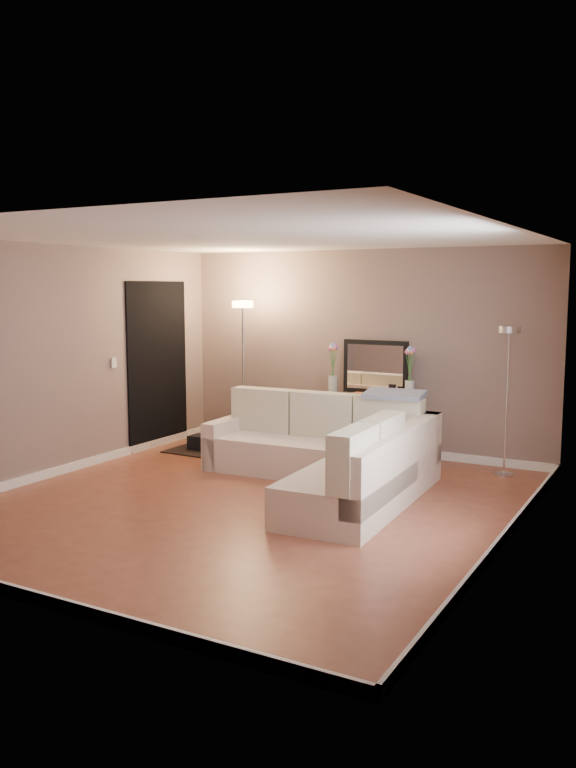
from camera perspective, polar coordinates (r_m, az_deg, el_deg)
The scene contains 23 objects.
floor at distance 7.53m, azimuth -2.99°, elevation -9.07°, with size 5.00×5.50×0.01m, color brown.
ceiling at distance 7.23m, azimuth -3.13°, elevation 11.18°, with size 5.00×5.50×0.01m, color white.
wall_back at distance 9.70m, azimuth 5.62°, elevation 2.49°, with size 5.00×0.02×2.60m, color gray.
wall_front at distance 5.16m, azimuth -19.54°, elevation -2.29°, with size 5.00×0.02×2.60m, color gray.
wall_left at distance 8.85m, azimuth -16.99°, elevation 1.72°, with size 0.02×5.50×2.60m, color gray.
wall_right at distance 6.31m, azimuth 16.65°, elevation -0.46°, with size 0.02×5.50×2.60m, color gray.
baseboard_back at distance 9.87m, azimuth 5.47°, elevation -4.77°, with size 5.00×0.03×0.10m, color white.
baseboard_front at distance 5.52m, azimuth -18.76°, elevation -15.16°, with size 5.00×0.03×0.10m, color white.
baseboard_left at distance 9.03m, azimuth -16.57°, elevation -6.20°, with size 0.03×5.50×0.10m, color white.
baseboard_right at distance 6.60m, azimuth 16.03°, elevation -11.26°, with size 0.03×5.50×0.10m, color white.
doorway at distance 10.10m, azimuth -9.89°, elevation 1.47°, with size 0.02×1.20×2.20m, color black.
switch_plate at distance 9.44m, azimuth -13.14°, elevation 1.58°, with size 0.02×0.08×0.12m, color white.
sectional_sofa at distance 8.05m, azimuth 3.46°, elevation -5.45°, with size 2.70×2.52×0.91m.
throw_blanket at distance 8.37m, azimuth 8.11°, elevation -0.78°, with size 0.66×0.38×0.05m, color gray.
console_table at distance 9.49m, azimuth 5.84°, elevation -2.96°, with size 1.23×0.34×0.75m.
leaning_mirror at distance 9.50m, azimuth 6.67°, elevation 1.29°, with size 0.87×0.05×0.68m.
table_decor at distance 9.37m, azimuth 6.17°, elevation -0.75°, with size 0.52×0.11×0.12m.
flower_vase_left at distance 9.58m, azimuth 3.44°, elevation 0.93°, with size 0.14×0.11×0.65m.
flower_vase_right at distance 9.18m, azimuth 9.27°, elevation 0.56°, with size 0.14×0.11×0.65m.
floor_lamp_lit at distance 9.88m, azimuth -3.45°, elevation 3.02°, with size 0.28×0.28×1.94m.
floor_lamp_unlit at distance 8.67m, azimuth 16.41°, elevation 0.97°, with size 0.24×0.24×1.70m.
charcoal_rug at distance 9.83m, azimuth -5.08°, elevation -5.06°, with size 1.27×0.95×0.02m, color black.
black_bag at distance 9.86m, azimuth -6.44°, elevation -4.59°, with size 0.36×0.25×0.23m, color black.
Camera 1 is at (3.83, -6.12, 2.14)m, focal length 35.00 mm.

